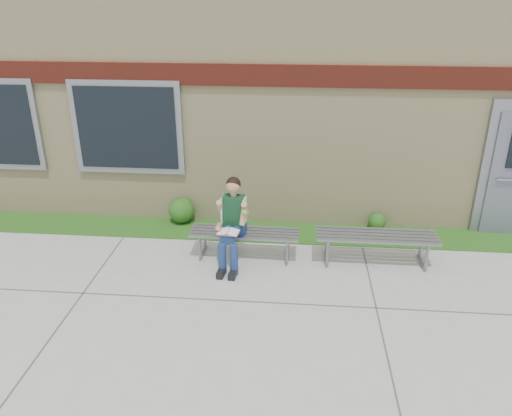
# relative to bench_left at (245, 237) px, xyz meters

# --- Properties ---
(ground) EXTENTS (80.00, 80.00, 0.00)m
(ground) POSITION_rel_bench_left_xyz_m (0.88, -1.74, -0.34)
(ground) COLOR #9E9E99
(ground) RESTS_ON ground
(grass_strip) EXTENTS (16.00, 0.80, 0.02)m
(grass_strip) POSITION_rel_bench_left_xyz_m (0.88, 0.86, -0.33)
(grass_strip) COLOR #195115
(grass_strip) RESTS_ON ground
(school_building) EXTENTS (16.20, 6.22, 4.20)m
(school_building) POSITION_rel_bench_left_xyz_m (0.88, 4.25, 1.77)
(school_building) COLOR beige
(school_building) RESTS_ON ground
(bench_left) EXTENTS (1.69, 0.50, 0.44)m
(bench_left) POSITION_rel_bench_left_xyz_m (0.00, 0.00, 0.00)
(bench_left) COLOR slate
(bench_left) RESTS_ON ground
(bench_right) EXTENTS (1.82, 0.51, 0.47)m
(bench_right) POSITION_rel_bench_left_xyz_m (2.00, 0.00, 0.03)
(bench_right) COLOR slate
(bench_right) RESTS_ON ground
(girl) EXTENTS (0.49, 0.84, 1.34)m
(girl) POSITION_rel_bench_left_xyz_m (-0.16, -0.20, 0.36)
(girl) COLOR navy
(girl) RESTS_ON ground
(shrub_mid) EXTENTS (0.45, 0.45, 0.45)m
(shrub_mid) POSITION_rel_bench_left_xyz_m (-1.25, 1.11, -0.09)
(shrub_mid) COLOR #195115
(shrub_mid) RESTS_ON grass_strip
(shrub_east) EXTENTS (0.30, 0.30, 0.30)m
(shrub_east) POSITION_rel_bench_left_xyz_m (2.18, 1.11, -0.17)
(shrub_east) COLOR #195115
(shrub_east) RESTS_ON grass_strip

